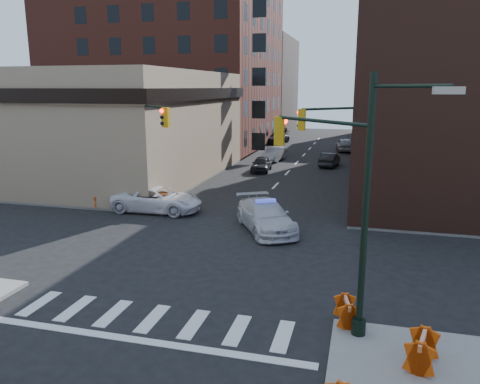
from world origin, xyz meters
The scene contains 28 objects.
ground centered at (0.00, 0.00, 0.00)m, with size 140.00×140.00×0.00m, color black.
sidewalk_nw centered at (-23.00, 32.75, 0.07)m, with size 34.00×54.50×0.15m, color gray.
bank_building centered at (-17.00, 16.50, 4.50)m, with size 22.00×22.00×9.00m, color #8B7B5B.
apartment_block centered at (-18.50, 40.00, 12.00)m, with size 25.00×25.00×24.00m, color maroon.
commercial_row_ne centered at (13.00, 22.50, 7.00)m, with size 14.00×34.00×14.00m, color #47251C.
filler_nw centered at (-16.00, 62.00, 8.00)m, with size 20.00×18.00×16.00m, color brown.
filler_ne centered at (14.00, 58.00, 6.00)m, with size 16.00×16.00×12.00m, color maroon.
signal_pole_se centered at (6.04, -5.52, 4.61)m, with size 5.40×5.27×8.00m.
signal_pole_nw centered at (-5.85, 5.34, 4.34)m, with size 3.58×3.67×8.00m.
signal_pole_ne centered at (5.84, 5.35, 4.34)m, with size 3.67×3.58×8.00m.
tree_ne_near centered at (7.50, 26.00, 3.49)m, with size 3.00×3.00×4.85m.
tree_ne_far centered at (7.50, 34.00, 3.49)m, with size 3.00×3.00×4.85m.
police_car centered at (1.65, 4.11, 0.81)m, with size 2.27×5.59×1.62m, color silver.
pickup centered at (-5.80, 6.28, 0.79)m, with size 2.62×5.68×1.58m, color white.
parked_car_wnear centered at (-2.50, 22.16, 0.69)m, with size 1.62×4.02×1.37m, color black.
parked_car_wfar centered at (-2.50, 28.81, 0.72)m, with size 1.53×4.39×1.45m, color gray.
parked_car_wdeep centered at (-4.98, 44.69, 0.81)m, with size 2.26×5.55×1.61m, color black.
parked_car_enear centered at (3.46, 26.64, 0.67)m, with size 1.43×4.10×1.35m, color black.
parked_car_efar centered at (4.43, 38.53, 0.82)m, with size 1.94×4.81×1.64m, color gray.
pedestrian_a centered at (-7.22, 7.44, 1.00)m, with size 0.62×0.40×1.69m, color black.
pedestrian_b centered at (-10.13, 6.00, 1.04)m, with size 0.86×0.67×1.78m, color black.
pedestrian_c centered at (-12.09, 7.68, 1.01)m, with size 1.01×0.42×1.72m, color #1D212C.
barrel_road centered at (1.57, 4.25, 0.54)m, with size 0.61×0.61×1.08m, color #C44809.
barrel_bank centered at (-5.50, 6.59, 0.55)m, with size 0.61×0.61×1.10m, color red.
barricade_se_a centered at (6.40, -5.70, 0.57)m, with size 1.11×0.55×0.83m, color #CB3B09, non-canonical shape.
barricade_se_b centered at (8.50, -7.66, 0.62)m, with size 1.25×0.63×0.94m, color orange, non-canonical shape.
barricade_nw_a centered at (-9.24, 7.56, 0.65)m, with size 1.34×0.67×1.00m, color red, non-canonical shape.
barricade_nw_b centered at (-10.10, 5.82, 0.56)m, with size 1.08×0.54×0.81m, color red, non-canonical shape.
Camera 1 is at (6.62, -20.16, 7.73)m, focal length 35.00 mm.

